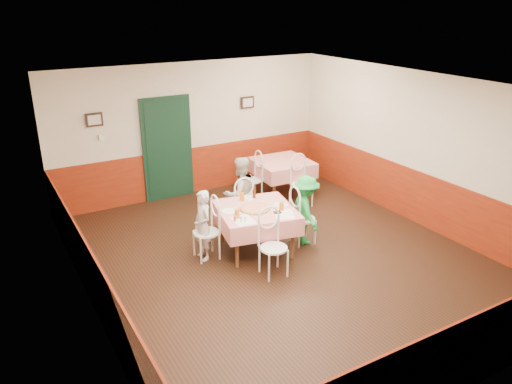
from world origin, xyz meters
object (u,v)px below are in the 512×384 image
chair_right (303,219)px  wallet (277,212)px  chair_second_a (251,180)px  diner_left (203,225)px  second_table (282,178)px  chair_left (206,233)px  glass_a (237,214)px  diner_far (240,194)px  chair_far (241,207)px  diner_right (306,210)px  glass_b (282,206)px  main_table (256,230)px  beer_bottle (254,193)px  pizza (255,208)px  glass_c (242,197)px  chair_near (274,248)px  chair_second_b (302,185)px

chair_right → wallet: (-0.62, -0.16, 0.32)m
chair_second_a → diner_left: size_ratio=0.77×
second_table → chair_left: size_ratio=1.24×
glass_a → wallet: glass_a is taller
diner_far → chair_far: bearing=76.4°
chair_left → diner_right: bearing=81.7°
chair_second_a → glass_b: bearing=-14.3°
main_table → glass_b: bearing=-39.6°
chair_right → beer_bottle: (-0.64, 0.57, 0.41)m
chair_second_a → pizza: (-1.05, -1.98, 0.33)m
wallet → chair_left: bearing=165.8°
beer_bottle → wallet: 0.73m
diner_right → beer_bottle: bearing=63.9°
diner_left → diner_right: (1.76, -0.36, 0.02)m
glass_a → wallet: 0.67m
main_table → pizza: 0.40m
chair_right → chair_second_a: (0.19, 2.13, 0.00)m
pizza → diner_far: diner_far is taller
glass_c → diner_right: 1.12m
diner_far → glass_b: bearing=95.1°
wallet → diner_far: 1.22m
glass_c → second_table: bearing=40.6°
chair_right → chair_near: (-1.00, -0.66, 0.00)m
main_table → glass_a: 0.66m
main_table → chair_near: 0.85m
chair_left → glass_a: bearing=51.4°
wallet → main_table: bearing=133.8°
beer_bottle → diner_right: bearing=-39.8°
chair_second_a → chair_near: bearing=-20.1°
chair_second_b → glass_a: size_ratio=6.29×
chair_left → chair_right: (1.66, -0.34, 0.00)m
chair_near → glass_b: size_ratio=6.60×
second_table → diner_far: size_ratio=0.82×
wallet → beer_bottle: bearing=103.0°
chair_second_a → glass_b: 2.36m
chair_left → pizza: 0.89m
chair_near → glass_c: (0.13, 1.24, 0.38)m
chair_near → glass_a: 0.81m
chair_left → glass_c: 0.91m
chair_left → diner_left: (-0.05, 0.01, 0.14)m
chair_far → glass_b: 1.17m
second_table → chair_right: (-0.94, -2.13, 0.08)m
chair_second_b → beer_bottle: 1.83m
chair_far → pizza: chair_far is taller
chair_near → glass_a: (-0.27, 0.66, 0.38)m
second_table → diner_far: 1.95m
main_table → diner_right: diner_right is taller
glass_a → chair_left: bearing=138.0°
chair_right → diner_right: diner_right is taller
chair_second_a → chair_left: bearing=-43.0°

